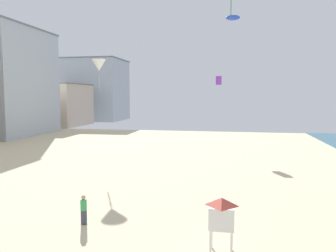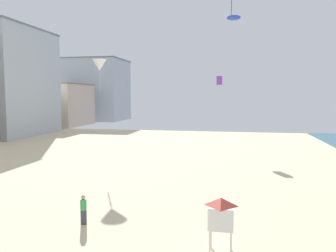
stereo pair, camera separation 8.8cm
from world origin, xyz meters
name	(u,v)px [view 1 (the left image)]	position (x,y,z in m)	size (l,w,h in m)	color
boardwalk_hotel_mid	(7,82)	(-27.49, 47.68, 9.44)	(11.25, 16.82, 18.87)	#ADB7C1
boardwalk_hotel_far	(62,105)	(-27.49, 66.57, 4.92)	(10.29, 14.12, 9.84)	#C6B29E
boardwalk_hotel_distant	(93,90)	(-27.49, 84.69, 8.66)	(17.84, 14.96, 17.30)	#ADB7C1
kite_flyer	(84,208)	(3.73, 11.43, 0.92)	(0.34, 0.34, 1.64)	#383D4C
lifeguard_stand	(222,213)	(11.21, 9.47, 1.84)	(1.10, 1.10, 2.55)	white
kite_blue_parafoil	(233,18)	(11.62, 37.13, 16.52)	(1.71, 0.48, 0.67)	blue
kite_white_delta	(99,65)	(-2.38, 28.74, 10.27)	(1.49, 1.49, 3.39)	white
kite_purple_box	(219,80)	(9.95, 39.06, 9.01)	(0.72, 0.72, 1.13)	purple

